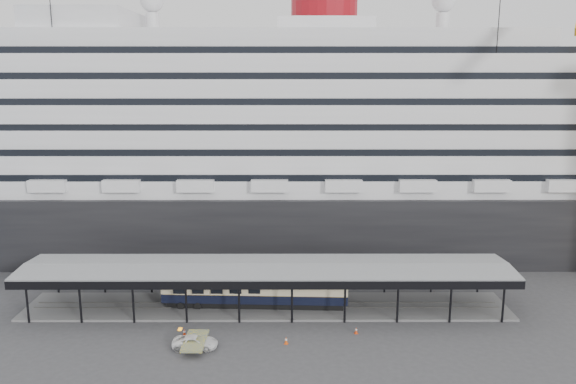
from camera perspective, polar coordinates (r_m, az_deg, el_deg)
The scene contains 8 objects.
ground at distance 62.50m, azimuth -2.31°, elevation -13.44°, with size 200.00×200.00×0.00m, color #38383B.
cruise_ship at distance 88.93m, azimuth -1.60°, elevation 6.42°, with size 130.00×30.00×43.90m.
platform_canopy at distance 66.16m, azimuth -2.16°, elevation -9.74°, with size 56.00×9.18×5.30m.
port_truck at distance 58.38m, azimuth -9.41°, elevation -14.83°, with size 2.06×4.47×1.24m, color white.
pullman_carriage at distance 66.15m, azimuth -3.38°, elevation -9.57°, with size 21.51×3.67×21.02m.
traffic_cone_left at distance 61.11m, azimuth -10.49°, elevation -13.85°, with size 0.41×0.41×0.77m.
traffic_cone_mid at distance 58.56m, azimuth -0.19°, elevation -14.83°, with size 0.50×0.50×0.77m.
traffic_cone_right at distance 61.08m, azimuth 6.94°, elevation -13.78°, with size 0.46×0.46×0.71m.
Camera 1 is at (2.34, -56.52, 26.57)m, focal length 35.00 mm.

